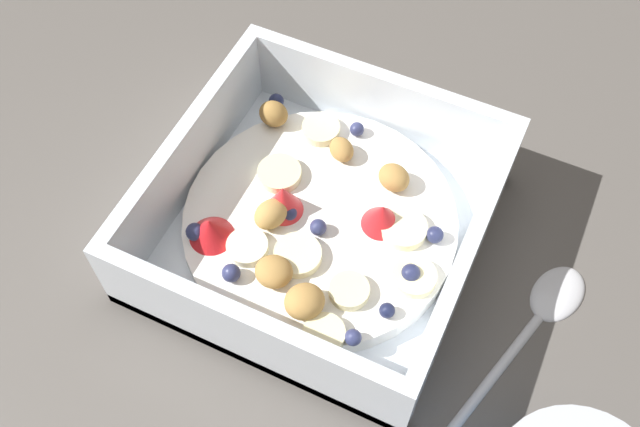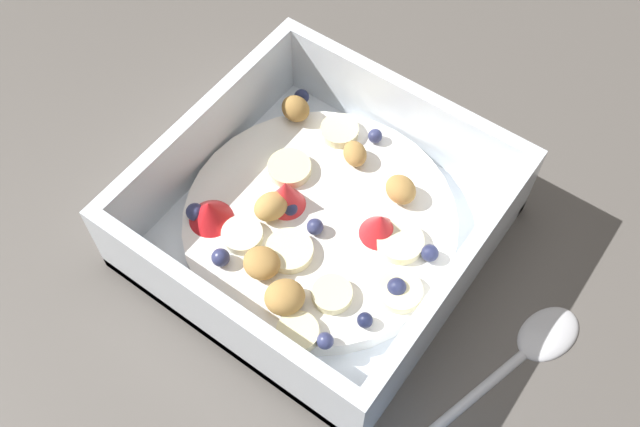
{
  "view_description": "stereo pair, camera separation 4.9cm",
  "coord_description": "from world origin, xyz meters",
  "views": [
    {
      "loc": [
        -0.13,
        0.22,
        0.45
      ],
      "look_at": [
        -0.02,
        -0.02,
        0.03
      ],
      "focal_mm": 40.96,
      "sensor_mm": 36.0,
      "label": 1
    },
    {
      "loc": [
        -0.17,
        0.2,
        0.45
      ],
      "look_at": [
        -0.02,
        -0.02,
        0.03
      ],
      "focal_mm": 40.96,
      "sensor_mm": 36.0,
      "label": 2
    }
  ],
  "objects": [
    {
      "name": "spoon",
      "position": [
        -0.18,
        -0.02,
        0.0
      ],
      "size": [
        0.07,
        0.17,
        0.01
      ],
      "color": "silver",
      "rests_on": "ground"
    },
    {
      "name": "fruit_bowl",
      "position": [
        -0.02,
        -0.02,
        0.02
      ],
      "size": [
        0.21,
        0.21,
        0.07
      ],
      "color": "white",
      "rests_on": "ground"
    },
    {
      "name": "ground_plane",
      "position": [
        0.0,
        0.0,
        0.0
      ],
      "size": [
        2.4,
        2.4,
        0.0
      ],
      "primitive_type": "plane",
      "color": "#56514C"
    }
  ]
}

